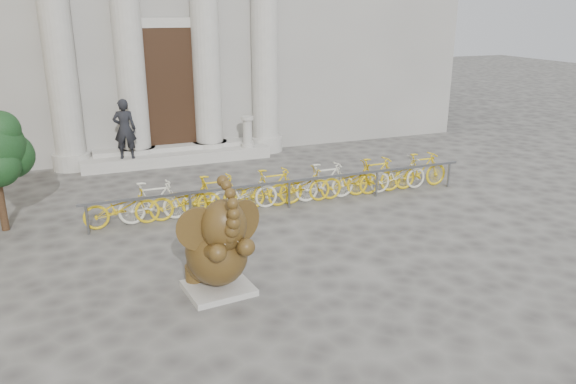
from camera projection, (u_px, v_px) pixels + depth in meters
name	position (u px, v px, depth m)	size (l,w,h in m)	color
ground	(277.00, 290.00, 10.02)	(80.00, 80.00, 0.00)	#474442
entrance_steps	(177.00, 156.00, 18.28)	(6.00, 1.20, 0.36)	#A8A59E
elephant_statue	(218.00, 250.00, 9.71)	(1.50, 1.72, 2.24)	#A8A59E
bike_rack	(285.00, 186.00, 14.19)	(9.99, 0.53, 1.00)	slate
pedestrian	(125.00, 129.00, 17.07)	(0.67, 0.44, 1.85)	black
balustrade_post	(247.00, 133.00, 18.61)	(0.42, 0.42, 1.03)	#A8A59E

